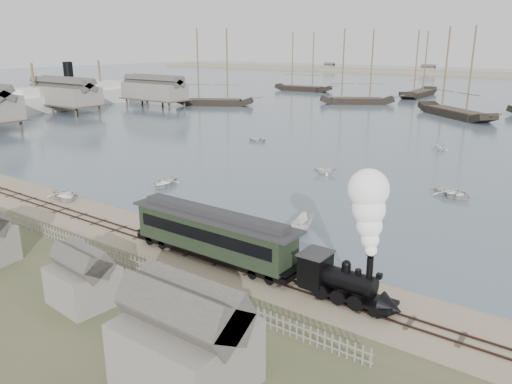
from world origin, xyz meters
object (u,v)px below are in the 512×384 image
Objects in this scene: locomotive at (361,248)px; steamship at (70,85)px; passenger_coach at (213,233)px; beached_dinghy at (65,195)px.

steamship is (-105.52, 51.29, 1.81)m from locomotive.
passenger_coach is 106.63m from steamship.
locomotive is at bearing -77.99° from beached_dinghy.
beached_dinghy is (-35.48, 2.45, -3.59)m from locomotive.
locomotive is 35.75m from beached_dinghy.
beached_dinghy is 85.56m from steamship.
locomotive is 12.23m from passenger_coach.
steamship is at bearing 71.08° from beached_dinghy.
locomotive is at bearing -124.82° from steamship.
locomotive reaches higher than passenger_coach.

